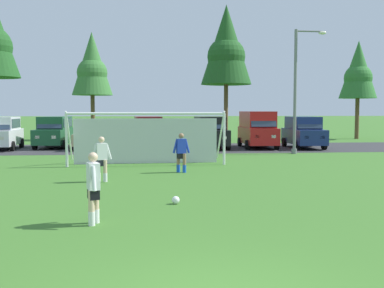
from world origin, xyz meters
TOP-DOWN VIEW (x-y plane):
  - ground_plane at (0.00, 15.00)m, footprint 400.00×400.00m
  - parking_lot_strip at (0.00, 25.42)m, footprint 52.00×8.40m
  - soccer_ball at (-0.14, 6.67)m, footprint 0.22×0.22m
  - soccer_goal at (-0.94, 16.35)m, footprint 7.48×2.17m
  - player_striker_near at (-2.12, 4.62)m, footprint 0.35×0.75m
  - player_midfield_center at (-2.55, 10.88)m, footprint 0.74×0.36m
  - player_defender_far at (0.50, 13.11)m, footprint 0.75×0.32m
  - parked_car_slot_far_left at (-10.50, 25.50)m, footprint 2.37×4.72m
  - parked_car_slot_left at (-7.31, 26.63)m, footprint 2.32×4.70m
  - parked_car_slot_center_left at (-4.69, 25.22)m, footprint 2.09×4.23m
  - parked_car_slot_center at (-0.85, 26.44)m, footprint 2.41×4.74m
  - parked_car_slot_center_right at (3.34, 24.91)m, footprint 2.25×4.66m
  - parked_car_slot_right at (6.69, 25.19)m, footprint 2.31×4.86m
  - parked_car_slot_far_right at (9.80, 24.71)m, footprint 2.25×4.66m
  - tree_mid_left at (-5.71, 35.37)m, footprint 3.55×3.55m
  - tree_center_back at (5.88, 33.28)m, footprint 4.35×4.35m
  - tree_mid_right at (18.16, 34.19)m, footprint 3.34×3.34m
  - street_lamp at (8.02, 20.71)m, footprint 2.00×0.32m

SIDE VIEW (x-z plane):
  - ground_plane at x=0.00m, z-range 0.00..0.00m
  - parking_lot_strip at x=0.00m, z-range 0.00..0.01m
  - soccer_ball at x=-0.14m, z-range 0.00..0.22m
  - player_striker_near at x=-2.12m, z-range 0.00..1.64m
  - player_midfield_center at x=-2.55m, z-range 0.00..1.64m
  - player_defender_far at x=0.50m, z-range 0.00..1.64m
  - parked_car_slot_center_left at x=-4.69m, z-range 0.02..1.74m
  - parked_car_slot_far_left at x=-10.50m, z-range 0.03..2.19m
  - parked_car_slot_left at x=-7.31m, z-range 0.03..2.19m
  - parked_car_slot_center at x=-0.85m, z-range 0.03..2.19m
  - parked_car_slot_center_right at x=3.34m, z-range 0.03..2.19m
  - parked_car_slot_far_right at x=9.80m, z-range 0.03..2.19m
  - soccer_goal at x=-0.94m, z-range 0.01..2.58m
  - parked_car_slot_right at x=6.69m, z-range 0.08..2.60m
  - street_lamp at x=8.02m, z-range 0.14..7.48m
  - tree_mid_right at x=18.16m, z-range 1.66..10.55m
  - tree_mid_left at x=-5.71m, z-range 1.77..11.25m
  - tree_center_back at x=5.88m, z-range 2.18..13.78m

